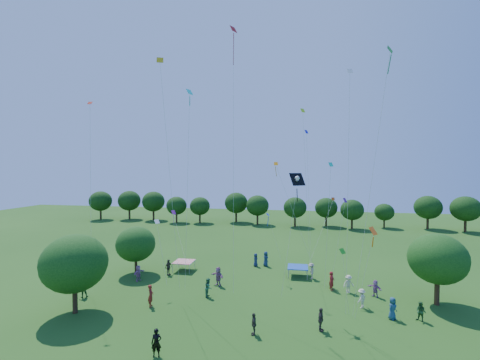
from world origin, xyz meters
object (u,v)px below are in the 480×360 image
Objects in this scene: man_in_black at (156,343)px; near_tree_east at (438,259)px; near_tree_west at (74,263)px; tent_red_stripe at (184,262)px; pirate_kite at (297,180)px; red_high_kite at (233,73)px; tent_blue at (298,267)px; near_tree_north at (136,244)px.

near_tree_east is at bearing 14.82° from man_in_black.
tent_red_stripe is (4.99, 12.17, -3.11)m from near_tree_west.
pirate_kite is at bearing -28.13° from tent_red_stripe.
tent_red_stripe is 1.24× the size of man_in_black.
near_tree_east reaches higher than tent_red_stripe.
man_in_black is at bearing -75.38° from tent_red_stripe.
tent_red_stripe is 0.09× the size of red_high_kite.
tent_red_stripe is at bearing 90.04° from man_in_black.
tent_blue is at bearing 37.58° from red_high_kite.
pirate_kite is (-0.11, -7.33, 9.91)m from tent_blue.
near_tree_west is 22.27m from tent_blue.
tent_red_stripe is 17.33m from man_in_black.
red_high_kite is at bearing -142.42° from tent_blue.
near_tree_east is 25.91m from tent_red_stripe.
near_tree_west is 3.67× the size of man_in_black.
near_tree_north is 0.86× the size of near_tree_east.
near_tree_north is at bearing 164.42° from pirate_kite.
man_in_black is (9.36, -4.59, -3.26)m from near_tree_west.
near_tree_west reaches higher than tent_red_stripe.
tent_red_stripe is 21.86m from red_high_kite.
tent_blue is at bearing 89.17° from pirate_kite.
near_tree_north is at bearing 167.82° from red_high_kite.
red_high_kite reaches higher than near_tree_north.
man_in_black is at bearing -26.15° from near_tree_west.
near_tree_north reaches higher than man_in_black.
man_in_black reaches higher than tent_red_stripe.
near_tree_west is at bearing -112.28° from tent_red_stripe.
near_tree_north is 5.90m from tent_red_stripe.
red_high_kite is (-18.35, 0.50, 17.22)m from near_tree_east.
man_in_black is (-20.86, -11.75, -3.19)m from near_tree_east.
tent_red_stripe is 13.18m from tent_blue.
near_tree_west is 1.22× the size of near_tree_north.
pirate_kite reaches higher than near_tree_east.
pirate_kite is 0.41× the size of red_high_kite.
red_high_kite is at bearing -33.24° from tent_red_stripe.
near_tree_east is 3.52× the size of man_in_black.
tent_blue is (18.17, 12.51, -3.11)m from near_tree_west.
red_high_kite reaches higher than near_tree_east.
tent_blue is at bearing 7.10° from near_tree_north.
tent_blue is at bearing 156.06° from near_tree_east.
man_in_black is (4.37, -16.77, -0.15)m from tent_red_stripe.
near_tree_east is 24.15m from man_in_black.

